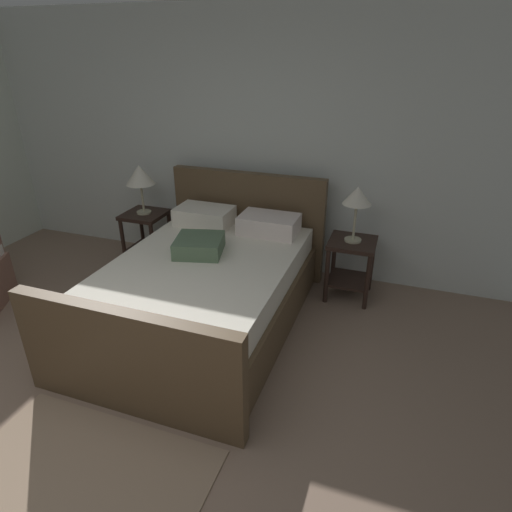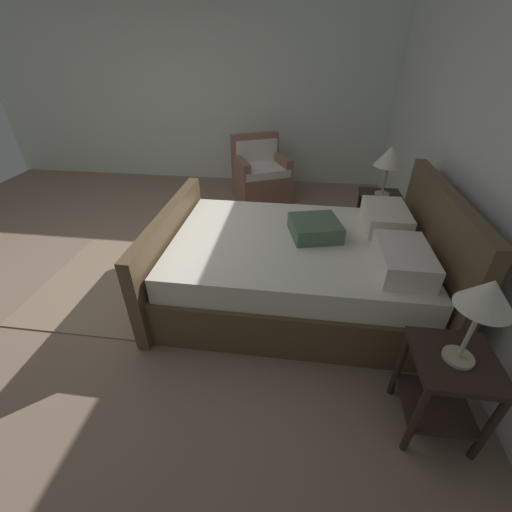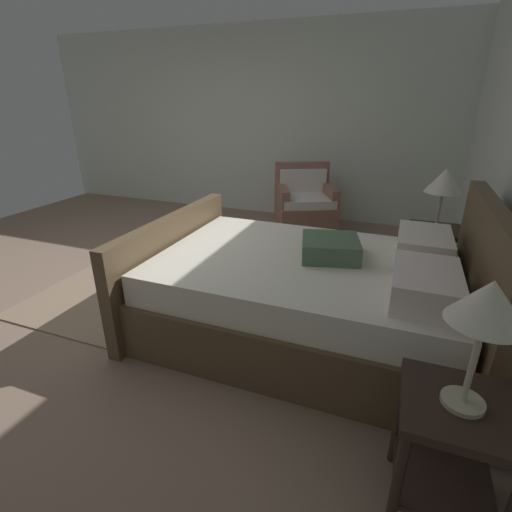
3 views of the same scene
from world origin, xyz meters
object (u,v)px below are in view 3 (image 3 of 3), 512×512
Objects in this scene: table_lamp_right at (488,308)px; nightstand_right at (452,441)px; armchair at (304,208)px; nightstand_left at (432,249)px; table_lamp_left at (444,182)px; bed at (309,293)px.

nightstand_right is at bearing -90.00° from table_lamp_right.
table_lamp_right is at bearing 23.23° from armchair.
nightstand_right is 0.62× the size of armchair.
nightstand_left is 0.62× the size of armchair.
table_lamp_right is 2.29m from table_lamp_left.
nightstand_left is at bearing 142.55° from bed.
table_lamp_left is (-0.00, 0.00, 0.62)m from nightstand_left.
table_lamp_right is at bearing 36.96° from bed.
bed is 1.44m from nightstand_right.
bed reaches higher than nightstand_right.
nightstand_right is 2.29m from nightstand_left.
nightstand_right is 1.00× the size of nightstand_left.
nightstand_right is 2.37m from table_lamp_left.
armchair reaches higher than nightstand_left.
table_lamp_right reaches higher than bed.
bed is 2.39m from armchair.
table_lamp_left is (-2.29, 0.01, -0.01)m from table_lamp_right.
table_lamp_left is at bearing 108.43° from nightstand_left.
table_lamp_left is at bearing 179.63° from nightstand_right.
table_lamp_right reaches higher than armchair.
armchair is at bearing -127.86° from nightstand_left.
armchair is at bearing -156.77° from nightstand_right.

